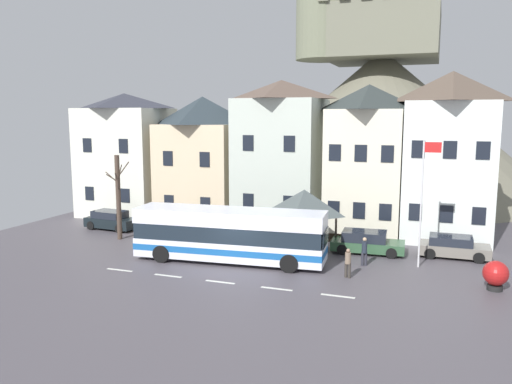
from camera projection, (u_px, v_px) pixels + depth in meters
ground_plane at (235, 271)px, 27.76m from camera, size 40.00×60.00×0.07m
townhouse_00 at (126, 155)px, 42.94m from camera, size 6.77×5.68×10.19m
townhouse_01 at (203, 159)px, 40.65m from camera, size 6.11×5.86×9.85m
townhouse_02 at (281, 154)px, 38.45m from camera, size 6.04×5.98×10.97m
townhouse_03 at (367, 159)px, 36.58m from camera, size 5.12×6.52×10.54m
townhouse_04 at (449, 156)px, 34.52m from camera, size 5.64×6.18×11.28m
hilltop_castle at (379, 117)px, 55.94m from camera, size 36.28×36.28×24.25m
transit_bus at (230, 235)px, 29.31m from camera, size 11.20×3.41×3.06m
bus_shelter at (304, 202)px, 30.94m from camera, size 3.60×3.60×3.94m
parked_car_00 at (453, 247)px, 30.35m from camera, size 4.02×1.95×1.28m
parked_car_01 at (112, 220)px, 37.90m from camera, size 4.10×2.08×1.38m
parked_car_02 at (185, 227)px, 35.79m from camera, size 4.18×1.97×1.24m
parked_car_03 at (367, 242)px, 31.35m from camera, size 4.47×2.21×1.35m
pedestrian_00 at (348, 262)px, 26.47m from camera, size 0.34×0.31×1.55m
pedestrian_01 at (364, 251)px, 28.61m from camera, size 0.33×0.30×1.62m
pedestrian_02 at (298, 244)px, 29.67m from camera, size 0.33×0.33×1.66m
public_bench at (329, 240)px, 32.77m from camera, size 1.68×0.48×0.87m
flagpole at (423, 195)px, 27.82m from camera, size 0.95×0.10×7.02m
harbour_buoy at (496, 274)px, 24.55m from camera, size 1.20×1.20×1.45m
bare_tree_00 at (118, 196)px, 34.49m from camera, size 1.82×0.76×5.75m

